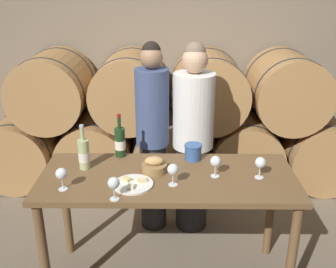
% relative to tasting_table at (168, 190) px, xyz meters
% --- Properties ---
extents(stone_wall_back, '(10.00, 0.12, 3.20)m').
position_rel_tasting_table_xyz_m(stone_wall_back, '(0.00, 2.10, 0.83)').
color(stone_wall_back, '#7F705B').
rests_on(stone_wall_back, ground_plane).
extents(barrel_stack, '(3.99, 0.84, 1.44)m').
position_rel_tasting_table_xyz_m(barrel_stack, '(0.00, 1.56, -0.09)').
color(barrel_stack, '#A87A47').
rests_on(barrel_stack, ground_plane).
extents(tasting_table, '(1.76, 0.71, 0.88)m').
position_rel_tasting_table_xyz_m(tasting_table, '(0.00, 0.00, 0.00)').
color(tasting_table, brown).
rests_on(tasting_table, ground_plane).
extents(person_left, '(0.28, 0.28, 1.68)m').
position_rel_tasting_table_xyz_m(person_left, '(-0.14, 0.69, 0.11)').
color(person_left, '#232326').
rests_on(person_left, ground_plane).
extents(person_right, '(0.34, 0.34, 1.68)m').
position_rel_tasting_table_xyz_m(person_right, '(0.21, 0.69, 0.09)').
color(person_right, '#232326').
rests_on(person_right, ground_plane).
extents(wine_bottle_red, '(0.08, 0.08, 0.34)m').
position_rel_tasting_table_xyz_m(wine_bottle_red, '(-0.36, 0.31, 0.23)').
color(wine_bottle_red, '#193819').
rests_on(wine_bottle_red, tasting_table).
extents(wine_bottle_white, '(0.08, 0.08, 0.33)m').
position_rel_tasting_table_xyz_m(wine_bottle_white, '(-0.59, 0.10, 0.23)').
color(wine_bottle_white, '#ADBC7F').
rests_on(wine_bottle_white, tasting_table).
extents(blue_crock, '(0.13, 0.13, 0.12)m').
position_rel_tasting_table_xyz_m(blue_crock, '(0.19, 0.26, 0.18)').
color(blue_crock, '#335693').
rests_on(blue_crock, tasting_table).
extents(bread_basket, '(0.18, 0.18, 0.11)m').
position_rel_tasting_table_xyz_m(bread_basket, '(-0.09, 0.06, 0.16)').
color(bread_basket, olive).
rests_on(bread_basket, tasting_table).
extents(cheese_plate, '(0.26, 0.26, 0.04)m').
position_rel_tasting_table_xyz_m(cheese_plate, '(-0.23, -0.14, 0.12)').
color(cheese_plate, white).
rests_on(cheese_plate, tasting_table).
extents(wine_glass_far_left, '(0.07, 0.07, 0.15)m').
position_rel_tasting_table_xyz_m(wine_glass_far_left, '(-0.67, -0.20, 0.23)').
color(wine_glass_far_left, white).
rests_on(wine_glass_far_left, tasting_table).
extents(wine_glass_left, '(0.07, 0.07, 0.15)m').
position_rel_tasting_table_xyz_m(wine_glass_left, '(-0.32, -0.31, 0.23)').
color(wine_glass_left, white).
rests_on(wine_glass_left, tasting_table).
extents(wine_glass_center, '(0.07, 0.07, 0.15)m').
position_rel_tasting_table_xyz_m(wine_glass_center, '(0.03, -0.13, 0.23)').
color(wine_glass_center, white).
rests_on(wine_glass_center, tasting_table).
extents(wine_glass_right, '(0.07, 0.07, 0.15)m').
position_rel_tasting_table_xyz_m(wine_glass_right, '(0.32, -0.01, 0.23)').
color(wine_glass_right, white).
rests_on(wine_glass_right, tasting_table).
extents(wine_glass_far_right, '(0.07, 0.07, 0.15)m').
position_rel_tasting_table_xyz_m(wine_glass_far_right, '(0.62, -0.02, 0.23)').
color(wine_glass_far_right, white).
rests_on(wine_glass_far_right, tasting_table).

